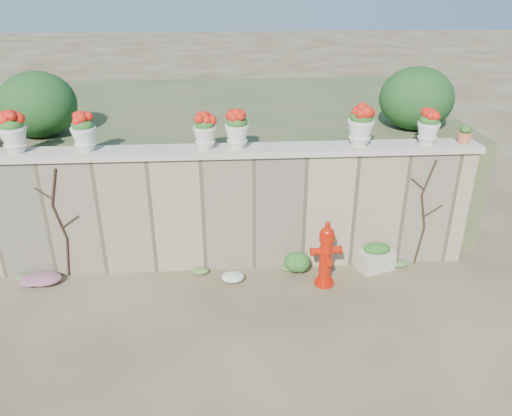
{
  "coord_description": "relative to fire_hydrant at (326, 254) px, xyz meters",
  "views": [
    {
      "loc": [
        -0.05,
        -5.66,
        4.57
      ],
      "look_at": [
        0.43,
        1.4,
        1.23
      ],
      "focal_mm": 35.0,
      "sensor_mm": 36.0,
      "label": 1
    }
  ],
  "objects": [
    {
      "name": "planter_box",
      "position": [
        0.96,
        0.4,
        -0.34
      ],
      "size": [
        0.66,
        0.51,
        0.48
      ],
      "rotation": [
        0.0,
        0.0,
        0.34
      ],
      "color": "beige",
      "rests_on": "ground"
    },
    {
      "name": "vine_left",
      "position": [
        -4.18,
        0.53,
        0.43
      ],
      "size": [
        0.6,
        0.04,
        1.91
      ],
      "color": "black",
      "rests_on": "ground"
    },
    {
      "name": "urn_pot_1",
      "position": [
        -3.67,
        0.75,
        1.83
      ],
      "size": [
        0.38,
        0.38,
        0.6
      ],
      "color": "beige",
      "rests_on": "wall_cap"
    },
    {
      "name": "back_shrub_left",
      "position": [
        -4.71,
        1.95,
        1.98
      ],
      "size": [
        1.3,
        1.3,
        1.1
      ],
      "primitive_type": "ellipsoid",
      "color": "#143814",
      "rests_on": "raised_fill"
    },
    {
      "name": "urn_pot_3",
      "position": [
        -1.35,
        0.75,
        1.83
      ],
      "size": [
        0.38,
        0.38,
        0.59
      ],
      "color": "beige",
      "rests_on": "wall_cap"
    },
    {
      "name": "urn_pot_4",
      "position": [
        0.59,
        0.75,
        1.86
      ],
      "size": [
        0.42,
        0.42,
        0.65
      ],
      "color": "beige",
      "rests_on": "wall_cap"
    },
    {
      "name": "green_shrub",
      "position": [
        -0.43,
        0.23,
        -0.29
      ],
      "size": [
        0.58,
        0.52,
        0.55
      ],
      "primitive_type": "ellipsoid",
      "color": "#1E5119",
      "rests_on": "ground"
    },
    {
      "name": "raised_fill",
      "position": [
        -1.51,
        3.95,
        0.43
      ],
      "size": [
        9.0,
        6.0,
        2.0
      ],
      "primitive_type": "cube",
      "color": "#384C23",
      "rests_on": "ground"
    },
    {
      "name": "stone_wall",
      "position": [
        -1.51,
        0.75,
        0.43
      ],
      "size": [
        8.0,
        0.4,
        2.0
      ],
      "primitive_type": "cube",
      "color": "gray",
      "rests_on": "ground"
    },
    {
      "name": "vine_right",
      "position": [
        1.72,
        0.53,
        0.43
      ],
      "size": [
        0.6,
        0.04,
        1.91
      ],
      "color": "black",
      "rests_on": "ground"
    },
    {
      "name": "terracotta_pot",
      "position": [
        2.29,
        0.75,
        1.66
      ],
      "size": [
        0.24,
        0.24,
        0.28
      ],
      "color": "#C7683D",
      "rests_on": "wall_cap"
    },
    {
      "name": "urn_pot_0",
      "position": [
        -4.71,
        0.75,
        1.85
      ],
      "size": [
        0.4,
        0.4,
        0.63
      ],
      "color": "beige",
      "rests_on": "wall_cap"
    },
    {
      "name": "ground",
      "position": [
        -1.51,
        -1.05,
        -0.57
      ],
      "size": [
        80.0,
        80.0,
        0.0
      ],
      "primitive_type": "plane",
      "color": "#493824",
      "rests_on": "ground"
    },
    {
      "name": "urn_pot_5",
      "position": [
        1.68,
        0.75,
        1.81
      ],
      "size": [
        0.35,
        0.35,
        0.56
      ],
      "color": "beige",
      "rests_on": "wall_cap"
    },
    {
      "name": "fire_hydrant",
      "position": [
        0.0,
        0.0,
        0.0
      ],
      "size": [
        0.48,
        0.34,
        1.12
      ],
      "rotation": [
        0.0,
        0.0,
        0.09
      ],
      "color": "#B41706",
      "rests_on": "ground"
    },
    {
      "name": "urn_pot_2",
      "position": [
        -1.84,
        0.75,
        1.81
      ],
      "size": [
        0.36,
        0.36,
        0.56
      ],
      "color": "beige",
      "rests_on": "wall_cap"
    },
    {
      "name": "back_shrub_right",
      "position": [
        1.89,
        1.95,
        1.98
      ],
      "size": [
        1.3,
        1.3,
        1.1
      ],
      "primitive_type": "ellipsoid",
      "color": "#143814",
      "rests_on": "raised_fill"
    },
    {
      "name": "magenta_clump",
      "position": [
        -4.66,
        0.28,
        -0.46
      ],
      "size": [
        0.81,
        0.54,
        0.22
      ],
      "primitive_type": "ellipsoid",
      "color": "#AD2280",
      "rests_on": "ground"
    },
    {
      "name": "white_flowers",
      "position": [
        -1.45,
        0.1,
        -0.46
      ],
      "size": [
        0.57,
        0.45,
        0.2
      ],
      "primitive_type": "ellipsoid",
      "color": "white",
      "rests_on": "ground"
    },
    {
      "name": "wall_cap",
      "position": [
        -1.51,
        0.75,
        1.48
      ],
      "size": [
        8.1,
        0.52,
        0.1
      ],
      "primitive_type": "cube",
      "color": "beige",
      "rests_on": "stone_wall"
    }
  ]
}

